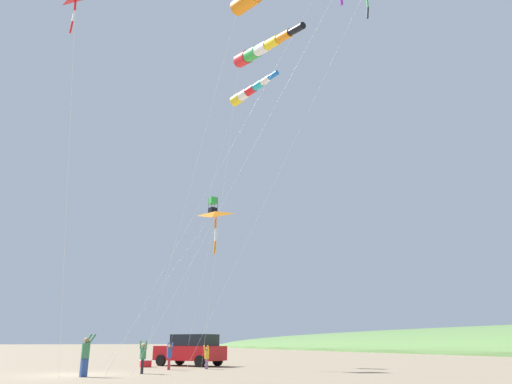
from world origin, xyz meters
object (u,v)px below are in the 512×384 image
person_bystander_far (169,355)px  kite_delta_checkered_midright (215,215)px  person_child_grey_jacket (207,356)px  kite_windsock_black_fish_shape (249,92)px  cooler_box (146,363)px  kite_box_purple_drifting (213,206)px  kite_delta_orange_high_right (75,2)px  person_adult_flyer (86,353)px  person_child_green_jacket (143,355)px  kite_windsock_red_high_left (259,50)px  parked_car (191,350)px

person_bystander_far → kite_delta_checkered_midright: (-2.49, -0.27, 8.03)m
person_child_grey_jacket → kite_windsock_black_fish_shape: (-1.13, 2.85, 14.98)m
kite_windsock_black_fish_shape → kite_delta_checkered_midright: bearing=-78.4°
cooler_box → kite_box_purple_drifting: bearing=-168.1°
kite_delta_checkered_midright → kite_delta_orange_high_right: 16.04m
person_adult_flyer → kite_delta_orange_high_right: (2.41, 8.48, 10.83)m
person_child_green_jacket → person_bystander_far: person_child_green_jacket is taller
person_adult_flyer → person_child_grey_jacket: person_adult_flyer is taller
kite_delta_checkered_midright → kite_box_purple_drifting: (-1.26, -3.96, 1.69)m
kite_delta_checkered_midright → person_child_grey_jacket: bearing=44.1°
kite_delta_checkered_midright → cooler_box: bearing=-46.2°
kite_windsock_red_high_left → person_adult_flyer: bearing=-25.6°
person_bystander_far → kite_delta_checkered_midright: size_ratio=0.15×
parked_car → person_child_green_jacket: (4.34, 6.15, -0.14)m
person_adult_flyer → kite_delta_checkered_midright: kite_delta_checkered_midright is taller
person_bystander_far → kite_windsock_red_high_left: kite_windsock_red_high_left is taller
person_child_green_jacket → kite_box_purple_drifting: kite_box_purple_drifting is taller
cooler_box → kite_delta_orange_high_right: 20.50m
cooler_box → kite_delta_orange_high_right: size_ratio=0.05×
cooler_box → person_child_green_jacket: 6.25m
person_child_green_jacket → kite_delta_orange_high_right: kite_delta_orange_high_right is taller
person_child_green_jacket → person_bystander_far: 3.35m
person_adult_flyer → kite_delta_checkered_midright: bearing=-150.9°
kite_windsock_black_fish_shape → kite_delta_checkered_midright: 7.65m
cooler_box → kite_windsock_black_fish_shape: size_ratio=0.04×
kite_delta_checkered_midright → kite_box_purple_drifting: kite_box_purple_drifting is taller
kite_windsock_red_high_left → kite_windsock_black_fish_shape: size_ratio=1.04×
person_bystander_far → kite_delta_orange_high_right: 17.92m
parked_car → kite_delta_orange_high_right: bearing=59.0°
person_adult_flyer → kite_delta_checkered_midright: (-7.20, -4.00, 7.83)m
person_child_grey_jacket → person_bystander_far: bearing=-4.7°
kite_windsock_red_high_left → kite_box_purple_drifting: bearing=-99.0°
parked_car → cooler_box: bearing=2.7°
kite_delta_orange_high_right → kite_box_purple_drifting: (-10.87, -16.45, -1.31)m
parked_car → kite_delta_checkered_midright: 8.46m
kite_windsock_red_high_left → kite_windsock_black_fish_shape: (-1.20, -3.92, -0.15)m
cooler_box → kite_windsock_red_high_left: bearing=103.3°
cooler_box → kite_box_purple_drifting: 11.12m
person_bystander_far → kite_windsock_black_fish_shape: (-3.17, 3.02, 14.90)m
kite_delta_orange_high_right → person_child_green_jacket: bearing=-118.1°
parked_car → person_child_grey_jacket: bearing=85.5°
person_bystander_far → kite_delta_orange_high_right: (7.12, 12.21, 11.02)m
cooler_box → kite_windsock_black_fish_shape: kite_windsock_black_fish_shape is taller
person_adult_flyer → person_child_grey_jacket: bearing=-152.1°
kite_windsock_red_high_left → kite_windsock_black_fish_shape: 4.10m
kite_windsock_red_high_left → kite_delta_orange_high_right: 11.26m
cooler_box → person_adult_flyer: person_adult_flyer is taller
kite_box_purple_drifting → kite_delta_orange_high_right: bearing=56.5°
parked_car → kite_delta_checkered_midright: bearing=93.0°
cooler_box → person_child_grey_jacket: 4.34m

